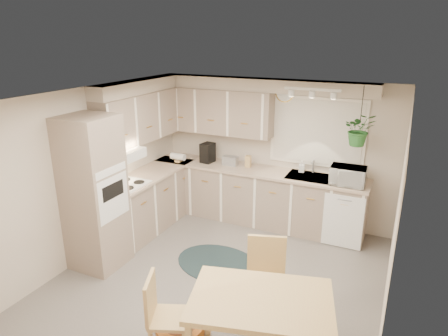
# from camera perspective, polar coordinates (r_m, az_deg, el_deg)

# --- Properties ---
(floor) EXTENTS (4.20, 4.20, 0.00)m
(floor) POSITION_cam_1_polar(r_m,az_deg,el_deg) (5.48, -0.55, -15.41)
(floor) COLOR slate
(floor) RESTS_ON ground
(ceiling) EXTENTS (4.20, 4.20, 0.00)m
(ceiling) POSITION_cam_1_polar(r_m,az_deg,el_deg) (4.59, -0.65, 10.27)
(ceiling) COLOR white
(ceiling) RESTS_ON wall_back
(wall_back) EXTENTS (4.00, 0.04, 2.40)m
(wall_back) POSITION_cam_1_polar(r_m,az_deg,el_deg) (6.76, 7.13, 2.45)
(wall_back) COLOR beige
(wall_back) RESTS_ON floor
(wall_front) EXTENTS (4.00, 0.04, 2.40)m
(wall_front) POSITION_cam_1_polar(r_m,az_deg,el_deg) (3.37, -16.89, -15.98)
(wall_front) COLOR beige
(wall_front) RESTS_ON floor
(wall_left) EXTENTS (0.04, 4.20, 2.40)m
(wall_left) POSITION_cam_1_polar(r_m,az_deg,el_deg) (6.00, -18.09, -0.46)
(wall_left) COLOR beige
(wall_left) RESTS_ON floor
(wall_right) EXTENTS (0.04, 4.20, 2.40)m
(wall_right) POSITION_cam_1_polar(r_m,az_deg,el_deg) (4.50, 23.26, -7.53)
(wall_right) COLOR beige
(wall_right) RESTS_ON floor
(base_cab_left) EXTENTS (0.60, 1.85, 0.90)m
(base_cab_left) POSITION_cam_1_polar(r_m,az_deg,el_deg) (6.71, -10.52, -4.67)
(base_cab_left) COLOR gray
(base_cab_left) RESTS_ON floor
(base_cab_back) EXTENTS (3.60, 0.60, 0.90)m
(base_cab_back) POSITION_cam_1_polar(r_m,az_deg,el_deg) (6.80, 4.48, -4.06)
(base_cab_back) COLOR gray
(base_cab_back) RESTS_ON floor
(counter_left) EXTENTS (0.64, 1.89, 0.04)m
(counter_left) POSITION_cam_1_polar(r_m,az_deg,el_deg) (6.53, -10.69, -0.89)
(counter_left) COLOR tan
(counter_left) RESTS_ON base_cab_left
(counter_back) EXTENTS (3.64, 0.64, 0.04)m
(counter_back) POSITION_cam_1_polar(r_m,az_deg,el_deg) (6.63, 4.55, -0.33)
(counter_back) COLOR tan
(counter_back) RESTS_ON base_cab_back
(oven_stack) EXTENTS (0.65, 0.65, 2.10)m
(oven_stack) POSITION_cam_1_polar(r_m,az_deg,el_deg) (5.58, -18.06, -3.52)
(oven_stack) COLOR gray
(oven_stack) RESTS_ON floor
(wall_oven_face) EXTENTS (0.02, 0.56, 0.58)m
(wall_oven_face) POSITION_cam_1_polar(r_m,az_deg,el_deg) (5.38, -15.54, -4.12)
(wall_oven_face) COLOR silver
(wall_oven_face) RESTS_ON oven_stack
(upper_cab_left) EXTENTS (0.35, 2.00, 0.75)m
(upper_cab_left) POSITION_cam_1_polar(r_m,az_deg,el_deg) (6.47, -11.51, 7.19)
(upper_cab_left) COLOR gray
(upper_cab_left) RESTS_ON wall_left
(upper_cab_back) EXTENTS (2.00, 0.35, 0.75)m
(upper_cab_back) POSITION_cam_1_polar(r_m,az_deg,el_deg) (6.82, -1.20, 8.14)
(upper_cab_back) COLOR gray
(upper_cab_back) RESTS_ON wall_back
(soffit_left) EXTENTS (0.30, 2.00, 0.20)m
(soffit_left) POSITION_cam_1_polar(r_m,az_deg,el_deg) (6.41, -11.97, 11.37)
(soffit_left) COLOR beige
(soffit_left) RESTS_ON wall_left
(soffit_back) EXTENTS (3.60, 0.30, 0.20)m
(soffit_back) POSITION_cam_1_polar(r_m,az_deg,el_deg) (6.47, 5.38, 11.74)
(soffit_back) COLOR beige
(soffit_back) RESTS_ON wall_back
(cooktop) EXTENTS (0.52, 0.58, 0.02)m
(cooktop) POSITION_cam_1_polar(r_m,az_deg,el_deg) (6.09, -13.74, -2.32)
(cooktop) COLOR silver
(cooktop) RESTS_ON counter_left
(range_hood) EXTENTS (0.40, 0.60, 0.14)m
(range_hood) POSITION_cam_1_polar(r_m,az_deg,el_deg) (5.96, -14.22, 1.80)
(range_hood) COLOR silver
(range_hood) RESTS_ON upper_cab_left
(window_blinds) EXTENTS (1.40, 0.02, 1.00)m
(window_blinds) POSITION_cam_1_polar(r_m,az_deg,el_deg) (6.46, 13.11, 5.02)
(window_blinds) COLOR white
(window_blinds) RESTS_ON wall_back
(window_frame) EXTENTS (1.50, 0.02, 1.10)m
(window_frame) POSITION_cam_1_polar(r_m,az_deg,el_deg) (6.47, 13.13, 5.03)
(window_frame) COLOR white
(window_frame) RESTS_ON wall_back
(sink) EXTENTS (0.70, 0.48, 0.10)m
(sink) POSITION_cam_1_polar(r_m,az_deg,el_deg) (6.40, 12.13, -1.58)
(sink) COLOR #989A9F
(sink) RESTS_ON counter_back
(dishwasher_front) EXTENTS (0.58, 0.02, 0.83)m
(dishwasher_front) POSITION_cam_1_polar(r_m,az_deg,el_deg) (6.21, 16.58, -7.38)
(dishwasher_front) COLOR silver
(dishwasher_front) RESTS_ON base_cab_back
(track_light_bar) EXTENTS (0.80, 0.04, 0.04)m
(track_light_bar) POSITION_cam_1_polar(r_m,az_deg,el_deg) (5.83, 12.51, 10.94)
(track_light_bar) COLOR silver
(track_light_bar) RESTS_ON ceiling
(wall_clock) EXTENTS (0.30, 0.03, 0.30)m
(wall_clock) POSITION_cam_1_polar(r_m,az_deg,el_deg) (6.49, 8.67, 10.56)
(wall_clock) COLOR gold
(wall_clock) RESTS_ON wall_back
(dining_table) EXTENTS (1.46, 1.15, 0.81)m
(dining_table) POSITION_cam_1_polar(r_m,az_deg,el_deg) (4.05, 5.15, -22.64)
(dining_table) COLOR tan
(dining_table) RESTS_ON floor
(chair_left) EXTENTS (0.52, 0.52, 0.85)m
(chair_left) POSITION_cam_1_polar(r_m,az_deg,el_deg) (4.23, -7.77, -20.18)
(chair_left) COLOR tan
(chair_left) RESTS_ON floor
(chair_back) EXTENTS (0.57, 0.57, 0.96)m
(chair_back) POSITION_cam_1_polar(r_m,az_deg,el_deg) (4.54, 5.94, -16.21)
(chair_back) COLOR tan
(chair_back) RESTS_ON floor
(braided_rug) EXTENTS (1.40, 1.14, 0.01)m
(braided_rug) POSITION_cam_1_polar(r_m,az_deg,el_deg) (5.76, -0.80, -13.46)
(braided_rug) COLOR black
(braided_rug) RESTS_ON floor
(pet_bed) EXTENTS (0.63, 0.63, 0.12)m
(pet_bed) POSITION_cam_1_polar(r_m,az_deg,el_deg) (4.65, -6.29, -21.80)
(pet_bed) COLOR #C27226
(pet_bed) RESTS_ON floor
(microwave) EXTENTS (0.51, 0.29, 0.34)m
(microwave) POSITION_cam_1_polar(r_m,az_deg,el_deg) (6.15, 17.30, -0.79)
(microwave) COLOR silver
(microwave) RESTS_ON counter_back
(soap_bottle) EXTENTS (0.13, 0.21, 0.09)m
(soap_bottle) POSITION_cam_1_polar(r_m,az_deg,el_deg) (6.55, 11.00, -0.25)
(soap_bottle) COLOR silver
(soap_bottle) RESTS_ON counter_back
(hanging_plant) EXTENTS (0.55, 0.58, 0.37)m
(hanging_plant) POSITION_cam_1_polar(r_m,az_deg,el_deg) (5.97, 18.72, 4.75)
(hanging_plant) COLOR #276128
(hanging_plant) RESTS_ON ceiling
(coffee_maker) EXTENTS (0.22, 0.26, 0.34)m
(coffee_maker) POSITION_cam_1_polar(r_m,az_deg,el_deg) (6.93, -2.35, 2.19)
(coffee_maker) COLOR black
(coffee_maker) RESTS_ON counter_back
(toaster) EXTENTS (0.26, 0.15, 0.15)m
(toaster) POSITION_cam_1_polar(r_m,az_deg,el_deg) (6.79, 0.89, 1.07)
(toaster) COLOR #989A9F
(toaster) RESTS_ON counter_back
(knife_block) EXTENTS (0.09, 0.09, 0.20)m
(knife_block) POSITION_cam_1_polar(r_m,az_deg,el_deg) (6.70, 3.47, 0.96)
(knife_block) COLOR tan
(knife_block) RESTS_ON counter_back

